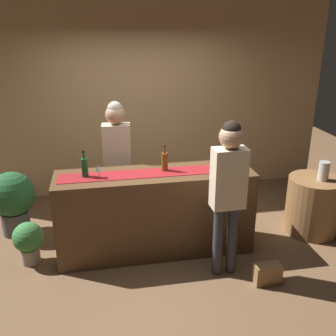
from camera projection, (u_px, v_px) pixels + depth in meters
ground_plane at (156, 249)px, 4.68m from camera, size 10.00×10.00×0.00m
back_wall at (136, 101)px, 5.91m from camera, size 6.00×0.12×2.90m
bar_counter at (155, 212)px, 4.50m from camera, size 2.25×0.60×0.99m
counter_runner_cloth at (155, 173)px, 4.33m from camera, size 2.14×0.28×0.01m
wine_bottle_amber at (165, 161)px, 4.36m from camera, size 0.07×0.07×0.30m
wine_bottle_green at (85, 167)px, 4.18m from camera, size 0.07×0.07×0.30m
wine_glass_near_customer at (232, 162)px, 4.35m from camera, size 0.07×0.07×0.14m
wine_glass_mid_counter at (99, 169)px, 4.16m from camera, size 0.07×0.07×0.14m
wine_glass_far_end at (214, 160)px, 4.43m from camera, size 0.07×0.07×0.14m
bartender at (117, 153)px, 4.77m from camera, size 0.35×0.24×1.71m
customer_sipping at (228, 183)px, 3.88m from camera, size 0.34×0.24×1.71m
round_side_table at (313, 205)px, 4.97m from camera, size 0.68×0.68×0.74m
vase_on_side_table at (324, 171)px, 4.75m from camera, size 0.13×0.13×0.24m
potted_plant_tall at (12, 199)px, 4.88m from camera, size 0.57×0.57×0.83m
potted_plant_small at (28, 240)px, 4.32m from camera, size 0.34×0.34×0.50m
handbag at (267, 274)px, 4.04m from camera, size 0.28×0.14×0.22m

